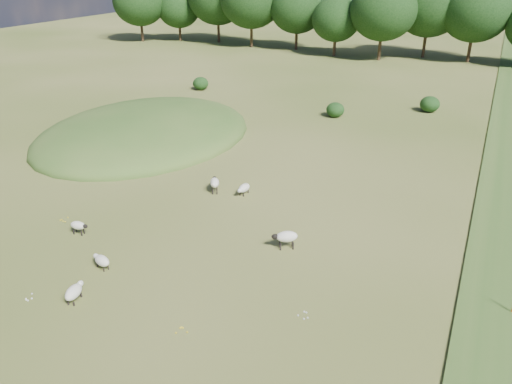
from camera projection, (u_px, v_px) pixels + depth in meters
ground at (315, 127)px, 43.17m from camera, size 160.00×160.00×0.00m
mound at (145, 135)px, 41.32m from camera, size 16.00×20.00×4.00m
treeline at (395, 10)px, 69.67m from camera, size 96.28×14.66×11.70m
shrubs at (322, 98)px, 49.12m from camera, size 25.83×7.19×1.49m
sheep_0 at (102, 260)px, 23.46m from camera, size 1.20×0.76×0.66m
sheep_1 at (74, 292)px, 21.22m from camera, size 0.78×1.30×0.72m
sheep_2 at (244, 188)px, 30.74m from camera, size 0.60×1.21×0.69m
sheep_3 at (286, 237)px, 24.94m from camera, size 1.35×1.08×0.97m
sheep_4 at (78, 226)px, 26.29m from camera, size 1.06×0.55×0.75m
sheep_5 at (215, 183)px, 31.00m from camera, size 1.01×1.30×0.92m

